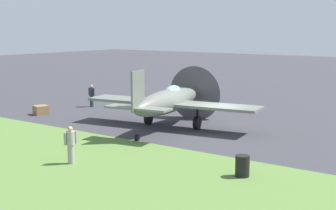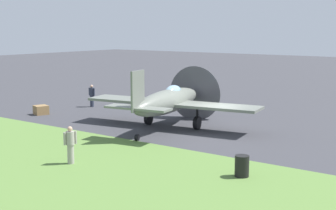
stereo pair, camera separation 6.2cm
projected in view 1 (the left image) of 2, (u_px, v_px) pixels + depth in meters
The scene contains 7 objects.
ground_plane at pixel (214, 132), 28.84m from camera, with size 160.00×160.00×0.00m, color #38383D.
grass_verge at pixel (98, 172), 20.93m from camera, with size 120.00×11.00×0.01m, color #567A38.
airplane_lead at pixel (169, 101), 29.88m from camera, with size 11.38×9.06×4.03m.
ground_crew_chief at pixel (92, 95), 38.08m from camera, with size 0.63×0.38×1.73m.
ground_crew_mechanic at pixel (71, 144), 22.11m from camera, with size 0.38×0.59×1.73m.
fuel_drum at pixel (242, 166), 20.25m from camera, with size 0.60×0.60×0.90m, color black.
supply_crate at pixel (41, 110), 34.79m from camera, with size 0.90×0.90×0.64m, color olive.
Camera 1 is at (14.28, -24.50, 6.14)m, focal length 52.19 mm.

